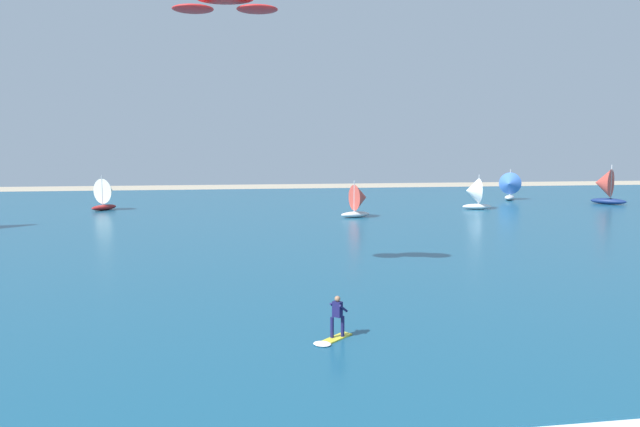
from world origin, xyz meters
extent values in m
cube|color=navy|center=(0.00, 50.83, 0.05)|extent=(160.00, 90.00, 0.10)
cube|color=yellow|center=(0.52, 13.48, 0.12)|extent=(1.32, 1.28, 0.05)
cylinder|color=#19194C|center=(0.30, 13.45, 0.55)|extent=(0.14, 0.14, 0.80)
cylinder|color=#19194C|center=(0.73, 13.52, 0.55)|extent=(0.14, 0.14, 0.80)
cube|color=#19194C|center=(0.52, 13.48, 1.25)|extent=(0.41, 0.41, 0.60)
sphere|color=#9E7051|center=(0.52, 13.48, 1.66)|extent=(0.22, 0.22, 0.22)
cylinder|color=#19194C|center=(0.43, 13.70, 1.30)|extent=(0.43, 0.41, 0.39)
cylinder|color=#19194C|center=(0.73, 13.38, 1.30)|extent=(0.43, 0.41, 0.39)
ellipsoid|color=white|center=(-0.18, 12.84, 0.14)|extent=(0.92, 0.92, 0.08)
ellipsoid|color=red|center=(-5.15, 22.99, 14.35)|extent=(2.31, 1.98, 0.33)
ellipsoid|color=red|center=(-1.95, 22.55, 14.35)|extent=(2.31, 1.98, 0.33)
ellipsoid|color=silver|center=(35.48, 68.27, 0.44)|extent=(3.04, 3.73, 0.68)
cylinder|color=silver|center=(35.57, 68.41, 2.60)|extent=(0.11, 0.11, 3.64)
cone|color=#3F72CC|center=(35.13, 67.74, 2.42)|extent=(3.43, 3.01, 3.06)
ellipsoid|color=silver|center=(9.60, 51.54, 0.41)|extent=(3.44, 1.87, 0.61)
cylinder|color=silver|center=(9.45, 51.50, 2.35)|extent=(0.10, 0.10, 3.27)
cone|color=#D84C3F|center=(10.15, 51.67, 2.18)|extent=(2.04, 3.01, 2.75)
ellipsoid|color=maroon|center=(-18.10, 63.00, 0.43)|extent=(3.07, 3.53, 0.66)
cylinder|color=silver|center=(-18.20, 62.87, 2.51)|extent=(0.11, 0.11, 3.51)
cone|color=silver|center=(-17.74, 63.48, 2.34)|extent=(3.28, 2.99, 2.95)
ellipsoid|color=white|center=(25.68, 57.17, 0.43)|extent=(3.60, 1.61, 0.65)
cylinder|color=silver|center=(25.84, 57.15, 2.49)|extent=(0.11, 0.11, 3.48)
cone|color=white|center=(25.09, 57.24, 2.32)|extent=(1.87, 3.08, 2.92)
ellipsoid|color=navy|center=(45.14, 60.33, 0.51)|extent=(4.00, 4.20, 0.81)
cylinder|color=silver|center=(45.27, 60.17, 3.07)|extent=(0.14, 0.14, 4.32)
cone|color=#D84C3F|center=(44.64, 60.88, 2.85)|extent=(3.96, 3.83, 3.63)
camera|label=1|loc=(-3.49, -7.74, 7.40)|focal=32.49mm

